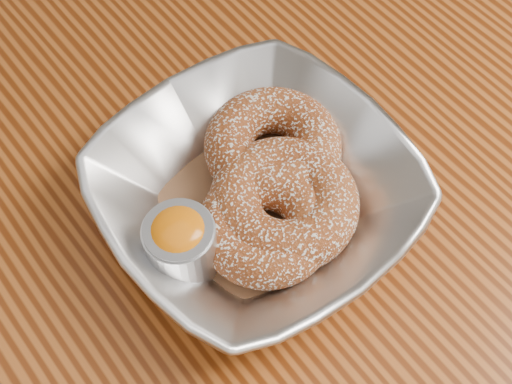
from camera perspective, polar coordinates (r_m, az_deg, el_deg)
table at (r=0.61m, az=-5.44°, el=-7.75°), size 1.20×0.80×0.75m
serving_bowl at (r=0.50m, az=0.00°, el=-0.20°), size 0.22×0.22×0.05m
parchment at (r=0.52m, az=0.00°, el=-1.20°), size 0.19×0.19×0.00m
donut_back at (r=0.53m, az=1.34°, el=3.70°), size 0.13×0.13×0.04m
donut_front at (r=0.50m, az=2.24°, el=-0.90°), size 0.12×0.12×0.04m
donut_extra at (r=0.49m, az=0.78°, el=-2.68°), size 0.10×0.10×0.03m
ramekin at (r=0.48m, az=-6.04°, el=-4.19°), size 0.05×0.05×0.06m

